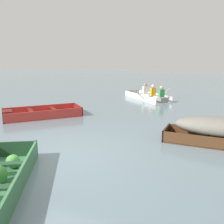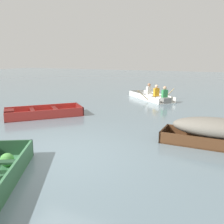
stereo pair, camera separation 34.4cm
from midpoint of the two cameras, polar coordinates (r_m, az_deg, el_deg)
The scene contains 4 objects.
ground_plane at distance 6.18m, azimuth -11.35°, elevation -9.67°, with size 80.00×80.00×0.00m, color slate.
skiff_red_near_moored at distance 10.28m, azimuth -15.11°, elevation -0.31°, with size 2.88×3.02×0.35m.
skiff_dark_varnish_mid_moored at distance 7.18m, azimuth 24.70°, elevation -3.99°, with size 2.95×0.97×0.76m.
rowboat_white_with_crew at distance 14.09m, azimuth 9.99°, elevation 3.55°, with size 3.22×3.04×0.88m.
Camera 2 is at (3.71, -4.43, 2.28)m, focal length 40.00 mm.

